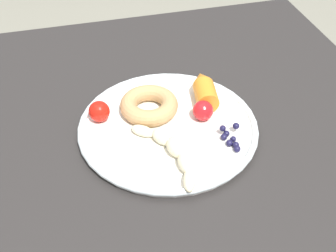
{
  "coord_description": "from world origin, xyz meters",
  "views": [
    {
      "loc": [
        -0.53,
        0.1,
        1.26
      ],
      "look_at": [
        0.05,
        -0.05,
        0.74
      ],
      "focal_mm": 47.13,
      "sensor_mm": 36.0,
      "label": 1
    }
  ],
  "objects": [
    {
      "name": "dining_table",
      "position": [
        0.0,
        0.0,
        0.65
      ],
      "size": [
        0.98,
        1.0,
        0.73
      ],
      "color": "#282524",
      "rests_on": "ground_plane"
    },
    {
      "name": "tomato_mid",
      "position": [
        0.09,
        0.07,
        0.76
      ],
      "size": [
        0.04,
        0.04,
        0.04
      ],
      "primitive_type": "sphere",
      "color": "red",
      "rests_on": "plate"
    },
    {
      "name": "tomato_near",
      "position": [
        0.05,
        -0.11,
        0.76
      ],
      "size": [
        0.04,
        0.04,
        0.04
      ],
      "primitive_type": "sphere",
      "color": "red",
      "rests_on": "plate"
    },
    {
      "name": "banana",
      "position": [
        -0.03,
        -0.04,
        0.76
      ],
      "size": [
        0.18,
        0.08,
        0.03
      ],
      "color": "beige",
      "rests_on": "plate"
    },
    {
      "name": "blueberry_pile",
      "position": [
        -0.02,
        -0.14,
        0.75
      ],
      "size": [
        0.06,
        0.04,
        0.02
      ],
      "color": "#191638",
      "rests_on": "plate"
    },
    {
      "name": "carrot_orange",
      "position": [
        0.11,
        -0.14,
        0.76
      ],
      "size": [
        0.11,
        0.06,
        0.04
      ],
      "color": "orange",
      "rests_on": "plate"
    },
    {
      "name": "plate",
      "position": [
        0.05,
        -0.05,
        0.74
      ],
      "size": [
        0.32,
        0.32,
        0.02
      ],
      "color": "white",
      "rests_on": "dining_table"
    },
    {
      "name": "donut",
      "position": [
        0.09,
        -0.03,
        0.76
      ],
      "size": [
        0.13,
        0.13,
        0.03
      ],
      "primitive_type": "torus",
      "rotation": [
        0.0,
        0.0,
        2.84
      ],
      "color": "tan",
      "rests_on": "plate"
    }
  ]
}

